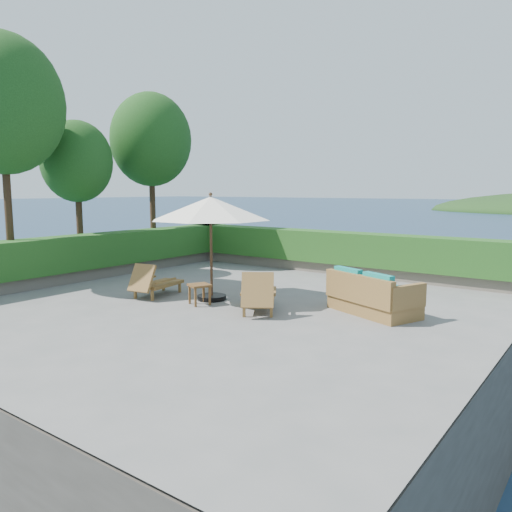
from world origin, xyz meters
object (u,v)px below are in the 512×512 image
Objects in this scene: patio_umbrella at (211,209)px; wicker_loveseat at (372,297)px; side_table at (199,288)px; lounge_right at (259,294)px; lounge_left at (154,282)px.

wicker_loveseat is at bearing 14.86° from patio_umbrella.
lounge_right is at bearing 9.22° from side_table.
wicker_loveseat reaches higher than lounge_left.
wicker_loveseat is (2.09, 1.32, -0.02)m from lounge_right.
lounge_right is at bearing -4.47° from lounge_left.
lounge_right reaches higher than side_table.
lounge_right is 2.47m from wicker_loveseat.
patio_umbrella is 2.49m from lounge_right.
side_table is (1.54, 0.01, 0.03)m from lounge_left.
patio_umbrella is at bearing 102.18° from side_table.
lounge_left is at bearing -140.88° from wicker_loveseat.
lounge_right is 2.90× the size of side_table.
wicker_loveseat is at bearing 23.32° from side_table.
side_table is (0.12, -0.57, -1.82)m from patio_umbrella.
lounge_left is (-1.42, -0.58, -1.86)m from patio_umbrella.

